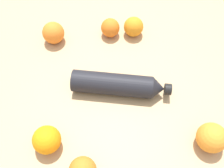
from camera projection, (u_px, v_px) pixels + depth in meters
The scene contains 7 objects.
ground_plane at pixel (124, 91), 0.78m from camera, with size 2.40×2.40×0.00m, color tan.
water_bottle at pixel (119, 85), 0.76m from camera, with size 0.25×0.24×0.07m.
orange_0 at pixel (110, 28), 0.89m from camera, with size 0.07×0.07×0.07m, color orange.
orange_1 at pixel (53, 33), 0.87m from camera, with size 0.08×0.08×0.08m, color orange.
orange_2 at pixel (134, 27), 0.89m from camera, with size 0.07×0.07×0.07m, color orange.
orange_4 at pixel (47, 140), 0.66m from camera, with size 0.08×0.08×0.08m, color orange.
orange_5 at pixel (212, 138), 0.66m from camera, with size 0.08×0.08×0.08m, color orange.
Camera 1 is at (-0.28, -0.31, 0.67)m, focal length 40.38 mm.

